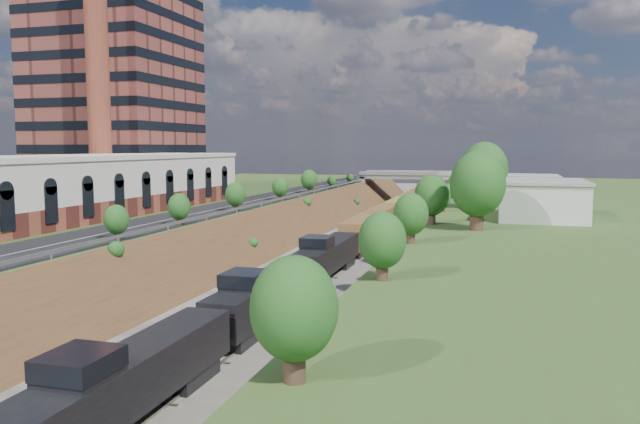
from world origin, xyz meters
TOP-DOWN VIEW (x-y plane):
  - platform_left at (-33.00, 60.00)m, footprint 44.00×180.00m
  - platform_right at (33.00, 60.00)m, footprint 44.00×180.00m
  - embankment_left at (-11.00, 60.00)m, footprint 10.00×180.00m
  - embankment_right at (11.00, 60.00)m, footprint 10.00×180.00m
  - rail_left_track at (-2.60, 60.00)m, footprint 1.58×180.00m
  - rail_right_track at (2.60, 60.00)m, footprint 1.58×180.00m
  - road at (-15.50, 60.00)m, footprint 8.00×180.00m
  - guardrail at (-11.40, 59.80)m, footprint 0.10×171.00m
  - commercial_building at (-28.00, 38.00)m, footprint 14.30×62.30m
  - highrise_tower at (-44.00, 72.00)m, footprint 22.00×22.00m
  - smokestack at (-36.00, 56.00)m, footprint 3.20×3.20m
  - overpass at (0.00, 122.00)m, footprint 24.50×8.30m
  - white_building_near at (23.50, 52.00)m, footprint 9.00×12.00m
  - white_building_far at (23.00, 74.00)m, footprint 8.00×10.00m
  - tree_right_large at (17.00, 40.00)m, footprint 5.25×5.25m
  - tree_left_crest at (-11.80, 20.00)m, footprint 2.45×2.45m
  - freight_train at (2.60, 68.29)m, footprint 2.72×139.63m

SIDE VIEW (x-z plane):
  - embankment_left at x=-11.00m, z-range -5.00..5.00m
  - embankment_right at x=11.00m, z-range -5.00..5.00m
  - rail_left_track at x=-2.60m, z-range 0.00..0.18m
  - rail_right_track at x=2.60m, z-range 0.00..0.18m
  - freight_train at x=2.60m, z-range 0.13..4.68m
  - platform_left at x=-33.00m, z-range 0.00..5.00m
  - platform_right at x=33.00m, z-range 0.00..5.00m
  - overpass at x=0.00m, z-range 1.22..8.62m
  - road at x=-15.50m, z-range 5.00..5.10m
  - guardrail at x=-11.40m, z-range 5.20..5.90m
  - white_building_far at x=23.00m, z-range 5.00..8.60m
  - white_building_near at x=23.50m, z-range 5.00..9.00m
  - tree_left_crest at x=-11.80m, z-range 5.26..8.82m
  - commercial_building at x=-28.00m, z-range 5.01..12.01m
  - tree_right_large at x=17.00m, z-range 5.58..13.19m
  - smokestack at x=-36.00m, z-range 5.00..45.00m
  - highrise_tower at x=-44.00m, z-range 5.93..59.83m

